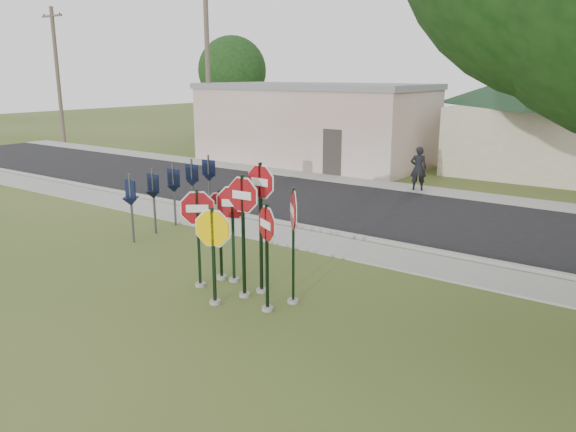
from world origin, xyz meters
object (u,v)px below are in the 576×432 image
Objects in this scene: stop_sign_center at (243,219)px; utility_pole_near at (208,68)px; stop_sign_yellow at (213,244)px; pedestrian at (418,168)px; stop_sign_left at (198,225)px.

utility_pole_near reaches higher than stop_sign_center.
stop_sign_center is 1.27× the size of stop_sign_yellow.
stop_sign_yellow is 13.50m from pedestrian.
stop_sign_left reaches higher than stop_sign_yellow.
stop_sign_center is 0.29× the size of utility_pole_near.
pedestrian is at bearing 96.65° from stop_sign_center.
stop_sign_left is (-1.21, -0.13, -0.31)m from stop_sign_center.
stop_sign_center is at bearing 6.05° from stop_sign_left.
stop_sign_left is at bearing 68.57° from pedestrian.
stop_sign_yellow is 0.93× the size of stop_sign_left.
utility_pole_near is (-13.96, 14.60, 3.65)m from stop_sign_yellow.
stop_sign_center is 1.56× the size of pedestrian.
utility_pole_near reaches higher than pedestrian.
stop_sign_yellow reaches higher than pedestrian.
pedestrian is (-0.28, 12.89, -0.49)m from stop_sign_left.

